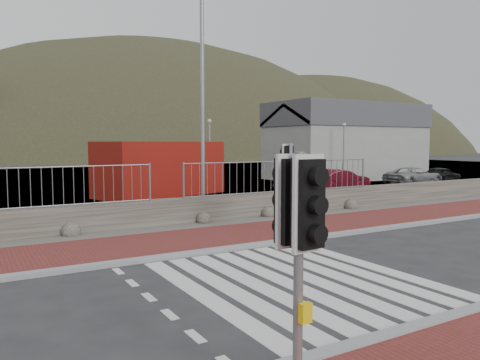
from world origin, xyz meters
TOP-DOWN VIEW (x-y plane):
  - ground at (0.00, 0.00)m, footprint 220.00×220.00m
  - sidewalk_far at (0.00, 4.50)m, footprint 40.00×3.00m
  - kerb_near at (0.00, -3.00)m, footprint 40.00×0.25m
  - kerb_far at (0.00, 3.00)m, footprint 40.00×0.25m
  - zebra_crossing at (-0.00, 0.00)m, footprint 4.62×5.60m
  - gravel_strip at (0.00, 6.50)m, footprint 40.00×1.50m
  - stone_wall at (0.00, 7.30)m, footprint 40.00×0.60m
  - railing at (0.00, 7.15)m, footprint 18.07×0.07m
  - quay at (0.00, 27.90)m, footprint 120.00×40.00m
  - water at (0.00, 62.90)m, footprint 220.00×50.00m
  - harbor_building at (20.00, 19.90)m, footprint 12.20×6.20m
  - hills_backdrop at (6.74, 87.90)m, footprint 254.00×90.00m
  - traffic_signal_near at (-2.75, -3.60)m, footprint 0.40×0.26m
  - traffic_signal_far at (2.40, 3.54)m, footprint 0.68×0.29m
  - streetlight at (1.94, 8.09)m, footprint 1.86×0.28m
  - shipping_container at (3.20, 16.14)m, footprint 7.44×4.94m
  - car_a at (10.65, 13.62)m, footprint 3.47×1.60m
  - car_b at (13.62, 13.53)m, footprint 3.66×1.41m
  - car_c at (14.47, 15.07)m, footprint 4.29×2.85m
  - car_d at (19.75, 13.25)m, footprint 4.36×2.16m
  - car_e at (23.35, 13.79)m, footprint 3.30×1.47m

SIDE VIEW (x-z plane):
  - hills_backdrop at x=6.74m, z-range -73.05..26.95m
  - ground at x=0.00m, z-range 0.00..0.00m
  - quay at x=0.00m, z-range -0.25..0.25m
  - water at x=0.00m, z-range -0.03..0.03m
  - zebra_crossing at x=0.00m, z-range 0.00..0.01m
  - gravel_strip at x=0.00m, z-range 0.00..0.06m
  - sidewalk_far at x=0.00m, z-range 0.00..0.08m
  - kerb_near at x=0.00m, z-range -0.01..0.11m
  - kerb_far at x=0.00m, z-range -0.01..0.11m
  - stone_wall at x=0.00m, z-range 0.00..0.90m
  - car_e at x=23.35m, z-range 0.00..1.10m
  - car_a at x=10.65m, z-range 0.00..1.15m
  - car_c at x=14.47m, z-range 0.00..1.15m
  - car_d at x=19.75m, z-range 0.00..1.19m
  - car_b at x=13.62m, z-range 0.00..1.19m
  - shipping_container at x=3.20m, z-range 0.00..2.87m
  - railing at x=0.00m, z-range 1.21..2.43m
  - traffic_signal_near at x=-2.75m, z-range 0.60..3.33m
  - traffic_signal_far at x=2.40m, z-range 0.63..3.43m
  - harbor_building at x=20.00m, z-range 0.03..5.83m
  - streetlight at x=1.94m, z-range 0.55..9.30m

